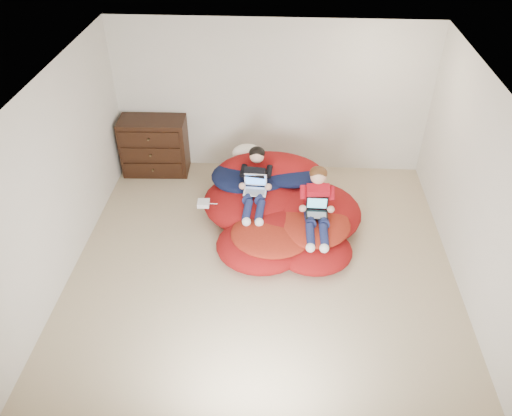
{
  "coord_description": "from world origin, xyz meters",
  "views": [
    {
      "loc": [
        0.2,
        -4.84,
        4.62
      ],
      "look_at": [
        -0.11,
        0.33,
        0.7
      ],
      "focal_mm": 35.0,
      "sensor_mm": 36.0,
      "label": 1
    }
  ],
  "objects_px": {
    "older_boy": "(256,180)",
    "younger_boy": "(317,203)",
    "laptop_white": "(255,186)",
    "laptop_black": "(317,209)",
    "beanbag_pile": "(278,209)",
    "dresser": "(155,146)"
  },
  "relations": [
    {
      "from": "older_boy",
      "to": "younger_boy",
      "type": "relative_size",
      "value": 1.14
    },
    {
      "from": "laptop_white",
      "to": "laptop_black",
      "type": "distance_m",
      "value": 0.95
    },
    {
      "from": "younger_boy",
      "to": "laptop_white",
      "type": "distance_m",
      "value": 0.93
    },
    {
      "from": "younger_boy",
      "to": "beanbag_pile",
      "type": "bearing_deg",
      "value": 145.95
    },
    {
      "from": "dresser",
      "to": "laptop_black",
      "type": "bearing_deg",
      "value": -33.1
    },
    {
      "from": "younger_boy",
      "to": "laptop_black",
      "type": "distance_m",
      "value": 0.1
    },
    {
      "from": "younger_boy",
      "to": "laptop_black",
      "type": "relative_size",
      "value": 3.33
    },
    {
      "from": "laptop_black",
      "to": "beanbag_pile",
      "type": "bearing_deg",
      "value": 143.18
    },
    {
      "from": "dresser",
      "to": "younger_boy",
      "type": "height_order",
      "value": "younger_boy"
    },
    {
      "from": "beanbag_pile",
      "to": "younger_boy",
      "type": "relative_size",
      "value": 2.36
    },
    {
      "from": "dresser",
      "to": "younger_boy",
      "type": "distance_m",
      "value": 3.09
    },
    {
      "from": "dresser",
      "to": "younger_boy",
      "type": "relative_size",
      "value": 1.1
    },
    {
      "from": "beanbag_pile",
      "to": "laptop_black",
      "type": "distance_m",
      "value": 0.72
    },
    {
      "from": "beanbag_pile",
      "to": "younger_boy",
      "type": "bearing_deg",
      "value": -34.05
    },
    {
      "from": "younger_boy",
      "to": "laptop_black",
      "type": "height_order",
      "value": "younger_boy"
    },
    {
      "from": "older_boy",
      "to": "laptop_black",
      "type": "bearing_deg",
      "value": -30.58
    },
    {
      "from": "beanbag_pile",
      "to": "laptop_white",
      "type": "distance_m",
      "value": 0.5
    },
    {
      "from": "older_boy",
      "to": "laptop_black",
      "type": "distance_m",
      "value": 1.0
    },
    {
      "from": "younger_boy",
      "to": "older_boy",
      "type": "bearing_deg",
      "value": 151.34
    },
    {
      "from": "older_boy",
      "to": "laptop_white",
      "type": "bearing_deg",
      "value": -90.0
    },
    {
      "from": "beanbag_pile",
      "to": "older_boy",
      "type": "relative_size",
      "value": 2.07
    },
    {
      "from": "younger_boy",
      "to": "laptop_black",
      "type": "bearing_deg",
      "value": -90.0
    }
  ]
}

